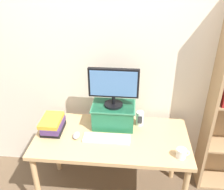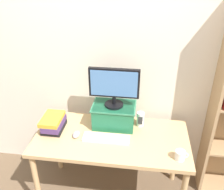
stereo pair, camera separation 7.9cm
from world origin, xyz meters
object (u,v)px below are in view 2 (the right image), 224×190
at_px(coffee_mug, 180,155).
at_px(computer_mouse, 76,134).
at_px(computer_monitor, 114,86).
at_px(riser_box, 114,115).
at_px(desk, 111,144).
at_px(desk_speaker, 140,119).
at_px(keyboard, 106,138).
at_px(book_stack, 53,123).

bearing_deg(coffee_mug, computer_mouse, 168.76).
bearing_deg(computer_monitor, riser_box, 90.00).
bearing_deg(coffee_mug, desk, 159.92).
height_order(desk, riser_box, riser_box).
bearing_deg(computer_monitor, desk_speaker, 5.70).
xyz_separation_m(keyboard, computer_mouse, (-0.28, 0.01, 0.01)).
bearing_deg(riser_box, desk_speaker, 5.37).
relative_size(computer_mouse, coffee_mug, 0.98).
xyz_separation_m(computer_monitor, keyboard, (-0.04, -0.23, -0.41)).
bearing_deg(computer_mouse, riser_box, 35.30).
xyz_separation_m(keyboard, desk_speaker, (0.29, 0.26, 0.06)).
xyz_separation_m(computer_mouse, desk_speaker, (0.56, 0.24, 0.05)).
relative_size(computer_monitor, keyboard, 1.08).
relative_size(desk, riser_box, 3.42).
height_order(riser_box, computer_mouse, riser_box).
relative_size(riser_box, computer_mouse, 3.89).
distance_m(keyboard, book_stack, 0.52).
distance_m(computer_monitor, computer_mouse, 0.55).
distance_m(desk, computer_monitor, 0.54).
bearing_deg(desk_speaker, riser_box, -174.63).
bearing_deg(coffee_mug, keyboard, 165.07).
relative_size(desk, keyboard, 3.32).
bearing_deg(desk, desk_speaker, 39.89).
bearing_deg(book_stack, desk, -4.16).
bearing_deg(desk_speaker, computer_monitor, -174.30).
xyz_separation_m(desk, computer_mouse, (-0.31, -0.03, 0.10)).
relative_size(keyboard, computer_mouse, 4.01).
bearing_deg(book_stack, computer_monitor, 14.77).
height_order(computer_monitor, keyboard, computer_monitor).
relative_size(computer_monitor, desk_speaker, 3.20).
relative_size(riser_box, keyboard, 0.97).
height_order(coffee_mug, desk_speaker, desk_speaker).
bearing_deg(desk, coffee_mug, -20.08).
bearing_deg(computer_monitor, desk, -88.89).
xyz_separation_m(computer_monitor, desk_speaker, (0.25, 0.03, -0.35)).
relative_size(computer_mouse, book_stack, 0.39).
distance_m(desk, book_stack, 0.57).
bearing_deg(keyboard, book_stack, 170.31).
bearing_deg(desk_speaker, book_stack, -168.05).
distance_m(desk, riser_box, 0.27).
bearing_deg(book_stack, keyboard, -9.69).
distance_m(riser_box, keyboard, 0.26).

